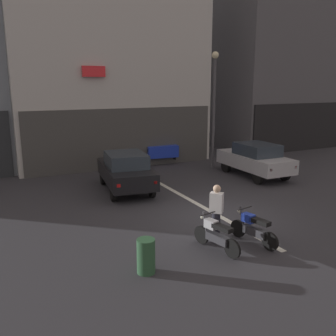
% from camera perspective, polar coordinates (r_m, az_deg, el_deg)
% --- Properties ---
extents(ground_plane, '(120.00, 120.00, 0.00)m').
position_cam_1_polar(ground_plane, '(12.66, 8.20, -7.55)').
color(ground_plane, '#333338').
extents(lane_centre_line, '(0.20, 18.00, 0.01)m').
position_cam_1_polar(lane_centre_line, '(17.68, -2.91, -1.51)').
color(lane_centre_line, silver).
rests_on(lane_centre_line, ground).
extents(building_mid_block, '(10.75, 9.53, 12.56)m').
position_cam_1_polar(building_mid_block, '(23.91, -11.11, 17.14)').
color(building_mid_block, silver).
rests_on(building_mid_block, ground).
extents(car_black_crossing_near, '(2.29, 4.30, 1.64)m').
position_cam_1_polar(car_black_crossing_near, '(15.42, -6.65, -0.35)').
color(car_black_crossing_near, black).
rests_on(car_black_crossing_near, ground).
extents(car_silver_parked_kerbside, '(1.89, 4.15, 1.64)m').
position_cam_1_polar(car_silver_parked_kerbside, '(18.24, 13.47, 1.44)').
color(car_silver_parked_kerbside, black).
rests_on(car_silver_parked_kerbside, ground).
extents(car_blue_down_street, '(2.29, 4.30, 1.64)m').
position_cam_1_polar(car_blue_down_street, '(22.09, -2.34, 3.73)').
color(car_blue_down_street, black).
rests_on(car_blue_down_street, ground).
extents(street_lamp, '(0.36, 0.36, 6.06)m').
position_cam_1_polar(street_lamp, '(19.47, 7.23, 10.86)').
color(street_lamp, '#47474C').
rests_on(street_lamp, ground).
extents(motorcycle_silver_row_leftmost, '(0.56, 1.65, 0.98)m').
position_cam_1_polar(motorcycle_silver_row_leftmost, '(10.04, 7.53, -10.28)').
color(motorcycle_silver_row_leftmost, black).
rests_on(motorcycle_silver_row_leftmost, ground).
extents(motorcycle_blue_row_left_mid, '(0.55, 1.65, 0.98)m').
position_cam_1_polar(motorcycle_blue_row_left_mid, '(10.65, 13.20, -9.13)').
color(motorcycle_blue_row_left_mid, black).
rests_on(motorcycle_blue_row_left_mid, ground).
extents(person_by_motorcycles, '(0.40, 0.42, 1.67)m').
position_cam_1_polar(person_by_motorcycles, '(10.48, 7.56, -6.94)').
color(person_by_motorcycles, '#23232D').
rests_on(person_by_motorcycles, ground).
extents(trash_bin, '(0.44, 0.44, 0.85)m').
position_cam_1_polar(trash_bin, '(8.89, -3.46, -13.61)').
color(trash_bin, '#2D5938').
rests_on(trash_bin, ground).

